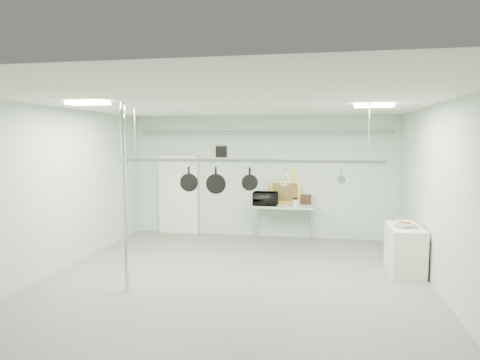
% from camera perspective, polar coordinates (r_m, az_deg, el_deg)
% --- Properties ---
extents(floor, '(8.00, 8.00, 0.00)m').
position_cam_1_polar(floor, '(7.79, -1.10, -13.89)').
color(floor, gray).
rests_on(floor, ground).
extents(ceiling, '(7.00, 8.00, 0.02)m').
position_cam_1_polar(ceiling, '(7.38, -1.14, 10.20)').
color(ceiling, silver).
rests_on(ceiling, back_wall).
extents(back_wall, '(7.00, 0.02, 3.20)m').
position_cam_1_polar(back_wall, '(11.33, 2.95, 0.48)').
color(back_wall, '#A3C3B2').
rests_on(back_wall, floor).
extents(right_wall, '(0.02, 8.00, 3.20)m').
position_cam_1_polar(right_wall, '(7.54, 25.88, -2.56)').
color(right_wall, '#A3C3B2').
rests_on(right_wall, floor).
extents(door, '(1.10, 0.10, 2.20)m').
position_cam_1_polar(door, '(11.86, -8.19, -2.02)').
color(door, silver).
rests_on(door, floor).
extents(wall_vent, '(0.30, 0.04, 0.30)m').
position_cam_1_polar(wall_vent, '(11.47, -2.52, 3.79)').
color(wall_vent, black).
rests_on(wall_vent, back_wall).
extents(conduit_pipe, '(6.60, 0.07, 0.07)m').
position_cam_1_polar(conduit_pipe, '(11.20, 2.91, 6.31)').
color(conduit_pipe, gray).
rests_on(conduit_pipe, back_wall).
extents(chrome_pole, '(0.08, 0.08, 3.20)m').
position_cam_1_polar(chrome_pole, '(7.39, -15.11, -2.35)').
color(chrome_pole, silver).
rests_on(chrome_pole, floor).
extents(prep_table, '(1.60, 0.70, 0.91)m').
position_cam_1_polar(prep_table, '(10.98, 5.77, -3.74)').
color(prep_table, '#A3C0B1').
rests_on(prep_table, floor).
extents(side_cabinet, '(0.60, 1.20, 0.90)m').
position_cam_1_polar(side_cabinet, '(9.02, 21.09, -8.59)').
color(side_cabinet, silver).
rests_on(side_cabinet, floor).
extents(pot_rack, '(4.80, 0.06, 1.00)m').
position_cam_1_polar(pot_rack, '(7.62, 0.80, 2.82)').
color(pot_rack, '#B7B7BC').
rests_on(pot_rack, ceiling).
extents(light_panel_left, '(0.65, 0.30, 0.05)m').
position_cam_1_polar(light_panel_left, '(7.41, -19.63, 9.63)').
color(light_panel_left, white).
rests_on(light_panel_left, ceiling).
extents(light_panel_right, '(0.65, 0.30, 0.05)m').
position_cam_1_polar(light_panel_right, '(7.88, 17.41, 9.43)').
color(light_panel_right, white).
rests_on(light_panel_right, ceiling).
extents(microwave, '(0.62, 0.43, 0.34)m').
position_cam_1_polar(microwave, '(10.92, 3.43, -2.49)').
color(microwave, black).
rests_on(microwave, prep_table).
extents(coffee_canister, '(0.15, 0.15, 0.18)m').
position_cam_1_polar(coffee_canister, '(10.77, 7.38, -3.06)').
color(coffee_canister, silver).
rests_on(coffee_canister, prep_table).
extents(painting_large, '(0.79, 0.17, 0.58)m').
position_cam_1_polar(painting_large, '(11.22, 6.04, -1.68)').
color(painting_large, gold).
rests_on(painting_large, prep_table).
extents(painting_small, '(0.31, 0.11, 0.25)m').
position_cam_1_polar(painting_small, '(11.21, 8.69, -2.56)').
color(painting_small, black).
rests_on(painting_small, prep_table).
extents(fruit_bowl, '(0.54, 0.54, 0.10)m').
position_cam_1_polar(fruit_bowl, '(8.83, 21.09, -5.55)').
color(fruit_bowl, silver).
rests_on(fruit_bowl, side_cabinet).
extents(skillet_left, '(0.34, 0.08, 0.44)m').
position_cam_1_polar(skillet_left, '(7.89, -6.83, 0.20)').
color(skillet_left, black).
rests_on(skillet_left, pot_rack).
extents(skillet_mid, '(0.37, 0.07, 0.50)m').
position_cam_1_polar(skillet_mid, '(7.76, -3.24, -0.05)').
color(skillet_mid, black).
rests_on(skillet_mid, pot_rack).
extents(skillet_right, '(0.30, 0.13, 0.41)m').
position_cam_1_polar(skillet_right, '(7.63, 1.30, 0.20)').
color(skillet_right, black).
rests_on(skillet_right, pot_rack).
extents(whisk, '(0.23, 0.23, 0.36)m').
position_cam_1_polar(whisk, '(7.55, 5.97, 0.29)').
color(whisk, '#A4A3A8').
rests_on(whisk, pot_rack).
extents(grater, '(0.09, 0.05, 0.22)m').
position_cam_1_polar(grater, '(7.54, 7.20, 0.79)').
color(grater, '#BABE16').
rests_on(grater, pot_rack).
extents(saucepan, '(0.14, 0.11, 0.25)m').
position_cam_1_polar(saucepan, '(7.54, 13.39, 0.58)').
color(saucepan, '#AAABAF').
rests_on(saucepan, pot_rack).
extents(fruit_cluster, '(0.24, 0.24, 0.09)m').
position_cam_1_polar(fruit_cluster, '(8.82, 21.10, -5.29)').
color(fruit_cluster, maroon).
rests_on(fruit_cluster, fruit_bowl).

